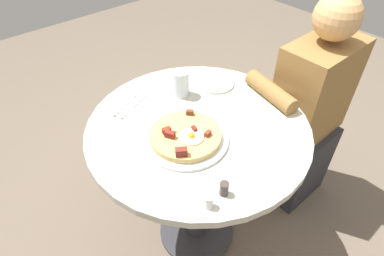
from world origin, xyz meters
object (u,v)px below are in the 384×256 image
dining_table (198,157)px  pizza_plate (186,139)px  pepper_shaker (224,189)px  breakfast_pizza (186,135)px  fork (127,103)px  bread_plate (215,83)px  water_glass (181,83)px  knife (134,105)px  person_seated (305,121)px  salt_shaker (209,202)px

dining_table → pizza_plate: bearing=20.8°
dining_table → pepper_shaker: size_ratio=17.77×
breakfast_pizza → fork: (0.04, -0.32, -0.02)m
bread_plate → pepper_shaker: bearing=48.2°
fork → pepper_shaker: size_ratio=3.78×
water_glass → knife: bearing=-16.9°
pizza_plate → fork: 0.32m
breakfast_pizza → water_glass: (-0.17, -0.23, 0.03)m
person_seated → knife: person_seated is taller
fork → bread_plate: bearing=138.3°
person_seated → bread_plate: size_ratio=7.04×
pizza_plate → pepper_shaker: bearing=75.8°
bread_plate → knife: 0.37m
dining_table → salt_shaker: salt_shaker is taller
person_seated → dining_table: bearing=-11.4°
fork → dining_table: bearing=92.9°
person_seated → fork: bearing=-28.6°
person_seated → salt_shaker: bearing=11.5°
breakfast_pizza → knife: bearing=-84.5°
dining_table → person_seated: person_seated is taller
fork → knife: size_ratio=1.00×
breakfast_pizza → salt_shaker: bearing=63.2°
breakfast_pizza → pepper_shaker: 0.26m
pizza_plate → water_glass: bearing=-126.4°
pepper_shaker → person_seated: bearing=-167.8°
bread_plate → salt_shaker: size_ratio=3.57×
person_seated → knife: (0.73, -0.37, 0.25)m
person_seated → pizza_plate: 0.75m
knife → water_glass: size_ratio=1.61×
person_seated → salt_shaker: person_seated is taller
breakfast_pizza → knife: 0.29m
person_seated → pizza_plate: person_seated is taller
person_seated → salt_shaker: 0.89m
breakfast_pizza → fork: breakfast_pizza is taller
breakfast_pizza → pizza_plate: bearing=-128.1°
breakfast_pizza → bread_plate: breakfast_pizza is taller
person_seated → water_glass: bearing=-30.4°
dining_table → knife: 0.33m
dining_table → pepper_shaker: 0.39m
pizza_plate → bread_plate: (-0.33, -0.19, -0.00)m
breakfast_pizza → water_glass: water_glass is taller
pizza_plate → water_glass: 0.28m
fork → pizza_plate: bearing=75.4°
pizza_plate → breakfast_pizza: (0.00, 0.00, 0.02)m
breakfast_pizza → dining_table: bearing=-158.6°
bread_plate → water_glass: bearing=-13.3°
dining_table → person_seated: (-0.61, 0.12, -0.07)m
person_seated → water_glass: person_seated is taller
pizza_plate → pepper_shaker: size_ratio=6.43×
fork → breakfast_pizza: bearing=75.1°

